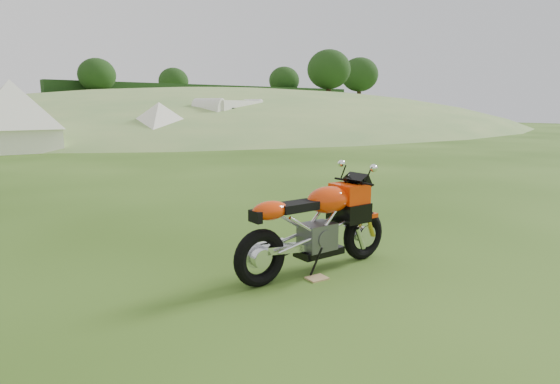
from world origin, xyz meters
TOP-DOWN VIEW (x-y plane):
  - ground at (0.00, 0.00)m, footprint 120.00×120.00m
  - hillside at (24.00, 40.00)m, footprint 80.00×64.00m
  - hedgerow at (24.00, 40.00)m, footprint 36.00×1.20m
  - sport_motorcycle at (0.40, -0.26)m, footprint 2.21×0.64m
  - plywood_board at (0.23, -0.47)m, footprint 0.26×0.22m
  - tent_left at (0.42, 19.84)m, footprint 3.56×3.56m
  - tent_right at (7.22, 19.37)m, footprint 3.25×3.25m
  - caravan at (12.71, 21.03)m, footprint 5.74×4.11m

SIDE VIEW (x-z plane):
  - ground at x=0.00m, z-range 0.00..0.00m
  - hillside at x=24.00m, z-range -4.00..4.00m
  - hedgerow at x=24.00m, z-range -4.30..4.30m
  - plywood_board at x=0.23m, z-range 0.00..0.02m
  - sport_motorcycle at x=0.40m, z-range 0.00..1.32m
  - tent_right at x=7.22m, z-range 0.00..2.39m
  - caravan at x=12.71m, z-range 0.00..2.45m
  - tent_left at x=0.42m, z-range 0.00..2.97m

